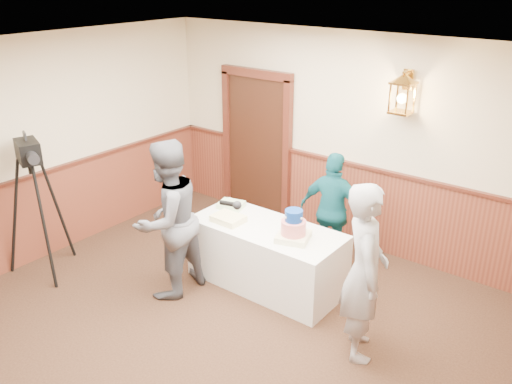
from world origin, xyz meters
TOP-DOWN VIEW (x-y plane):
  - ground at (0.00, 0.00)m, footprint 7.00×7.00m
  - room_shell at (-0.05, 0.45)m, footprint 6.02×7.02m
  - display_table at (-0.27, 1.90)m, footprint 1.80×0.80m
  - tiered_cake at (0.14, 1.83)m, footprint 0.43×0.43m
  - sheet_cake_yellow at (-0.71, 1.74)m, footprint 0.36×0.28m
  - sheet_cake_green at (-0.94, 2.07)m, footprint 0.35×0.31m
  - interviewer at (-1.05, 1.10)m, footprint 1.51×0.89m
  - baker at (1.17, 1.48)m, footprint 0.71×0.77m
  - assistant_p at (0.11, 2.76)m, footprint 0.91×0.47m
  - tv_camera_rig at (-2.60, 0.47)m, footprint 0.66×0.62m

SIDE VIEW (x-z plane):
  - ground at x=0.00m, z-range 0.00..0.00m
  - display_table at x=-0.27m, z-range 0.00..0.75m
  - assistant_p at x=0.11m, z-range 0.00..1.48m
  - tv_camera_rig at x=-2.60m, z-range -0.09..1.60m
  - sheet_cake_green at x=-0.94m, z-range 0.75..0.82m
  - sheet_cake_yellow at x=-0.71m, z-range 0.75..0.82m
  - baker at x=1.17m, z-range 0.00..1.77m
  - tiered_cake at x=0.14m, z-range 0.71..1.06m
  - interviewer at x=-1.05m, z-range 0.00..1.83m
  - room_shell at x=-0.05m, z-range 0.12..2.93m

